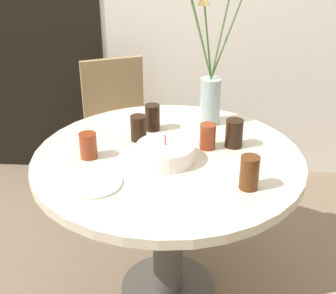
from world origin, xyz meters
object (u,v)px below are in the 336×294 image
birthday_cake (165,153)px  drink_glass_5 (249,173)px  flower_vase (212,71)px  drink_glass_0 (234,133)px  drink_glass_3 (138,128)px  drink_glass_2 (152,117)px  drink_glass_4 (208,136)px  chair_right_flank (118,126)px  drink_glass_1 (88,146)px  side_plate (93,183)px

birthday_cake → drink_glass_5: 0.38m
flower_vase → drink_glass_0: flower_vase is taller
birthday_cake → drink_glass_3: size_ratio=2.09×
flower_vase → drink_glass_5: bearing=-77.5°
birthday_cake → drink_glass_2: size_ratio=1.95×
drink_glass_2 → drink_glass_3: size_ratio=1.07×
birthday_cake → drink_glass_4: birthday_cake is taller
drink_glass_2 → drink_glass_5: drink_glass_5 is taller
drink_glass_2 → drink_glass_5: (0.40, -0.50, 0.00)m
chair_right_flank → drink_glass_5: 1.32m
drink_glass_3 → drink_glass_1: bearing=-136.9°
drink_glass_2 → drink_glass_5: bearing=-51.1°
flower_vase → side_plate: flower_vase is taller
flower_vase → drink_glass_5: (0.13, -0.59, -0.20)m
drink_glass_3 → drink_glass_0: bearing=-5.2°
birthday_cake → drink_glass_2: bearing=104.7°
birthday_cake → drink_glass_5: (0.32, -0.20, 0.03)m
chair_right_flank → birthday_cake: chair_right_flank is taller
side_plate → drink_glass_0: size_ratio=1.77×
chair_right_flank → birthday_cake: bearing=-91.5°
drink_glass_3 → drink_glass_2: bearing=65.1°
side_plate → drink_glass_5: drink_glass_5 is taller
drink_glass_0 → drink_glass_5: (0.03, -0.35, 0.00)m
drink_glass_2 → drink_glass_4: 0.31m
side_plate → drink_glass_4: bearing=37.1°
drink_glass_4 → drink_glass_1: bearing=-167.2°
drink_glass_4 → chair_right_flank: bearing=124.1°
flower_vase → drink_glass_2: (-0.27, -0.09, -0.20)m
side_plate → drink_glass_3: drink_glass_3 is taller
side_plate → drink_glass_1: drink_glass_1 is taller
flower_vase → drink_glass_5: flower_vase is taller
drink_glass_2 → drink_glass_3: 0.13m
birthday_cake → drink_glass_2: (-0.08, 0.30, 0.03)m
drink_glass_0 → drink_glass_3: (-0.42, 0.04, -0.00)m
birthday_cake → drink_glass_1: birthday_cake is taller
chair_right_flank → flower_vase: bearing=-65.5°
drink_glass_3 → drink_glass_4: (0.31, -0.06, -0.00)m
chair_right_flank → drink_glass_3: size_ratio=7.72×
flower_vase → drink_glass_1: flower_vase is taller
chair_right_flank → flower_vase: flower_vase is taller
flower_vase → drink_glass_0: 0.33m
drink_glass_1 → drink_glass_3: drink_glass_3 is taller
drink_glass_0 → drink_glass_5: bearing=-84.7°
birthday_cake → drink_glass_3: (-0.13, 0.19, 0.02)m
birthday_cake → drink_glass_1: size_ratio=2.23×
birthday_cake → side_plate: (-0.26, -0.21, -0.03)m
chair_right_flank → drink_glass_5: size_ratio=6.88×
flower_vase → side_plate: size_ratio=3.53×
chair_right_flank → drink_glass_1: size_ratio=8.23×
drink_glass_0 → drink_glass_4: (-0.12, -0.03, -0.01)m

